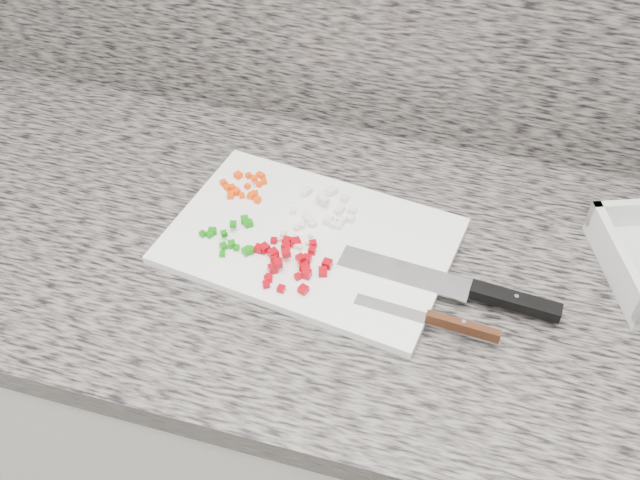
{
  "coord_description": "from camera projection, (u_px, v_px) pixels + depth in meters",
  "views": [
    {
      "loc": [
        0.1,
        0.74,
        1.65
      ],
      "look_at": [
        -0.1,
        1.42,
        0.93
      ],
      "focal_mm": 40.0,
      "sensor_mm": 36.0,
      "label": 1
    }
  ],
  "objects": [
    {
      "name": "countertop",
      "position": [
        387.0,
        270.0,
        1.04
      ],
      "size": [
        3.96,
        0.64,
        0.04
      ],
      "primitive_type": "cube",
      "color": "#67625B",
      "rests_on": "cabinet"
    },
    {
      "name": "cutting_board",
      "position": [
        311.0,
        241.0,
        1.04
      ],
      "size": [
        0.44,
        0.32,
        0.01
      ],
      "primitive_type": "cube",
      "rotation": [
        0.0,
        0.0,
        -0.14
      ],
      "color": "white",
      "rests_on": "countertop"
    },
    {
      "name": "carrot_pile",
      "position": [
        244.0,
        186.0,
        1.11
      ],
      "size": [
        0.08,
        0.07,
        0.01
      ],
      "color": "#FF4505",
      "rests_on": "cutting_board"
    },
    {
      "name": "red_pepper_pile",
      "position": [
        291.0,
        260.0,
        1.0
      ],
      "size": [
        0.11,
        0.1,
        0.02
      ],
      "color": "#A9020D",
      "rests_on": "cutting_board"
    },
    {
      "name": "chef_knife",
      "position": [
        476.0,
        291.0,
        0.96
      ],
      "size": [
        0.31,
        0.06,
        0.02
      ],
      "rotation": [
        0.0,
        0.0,
        -0.09
      ],
      "color": "white",
      "rests_on": "cutting_board"
    },
    {
      "name": "green_pepper_pile",
      "position": [
        233.0,
        235.0,
        1.03
      ],
      "size": [
        0.09,
        0.09,
        0.02
      ],
      "color": "#117B0B",
      "rests_on": "cutting_board"
    },
    {
      "name": "onion_pile",
      "position": [
        326.0,
        209.0,
        1.07
      ],
      "size": [
        0.1,
        0.1,
        0.02
      ],
      "color": "white",
      "rests_on": "cutting_board"
    },
    {
      "name": "cabinet",
      "position": [
        371.0,
        428.0,
        1.36
      ],
      "size": [
        3.92,
        0.62,
        0.86
      ],
      "primitive_type": "cube",
      "color": "silver",
      "rests_on": "ground"
    },
    {
      "name": "paring_knife",
      "position": [
        444.0,
        322.0,
        0.92
      ],
      "size": [
        0.19,
        0.03,
        0.02
      ],
      "rotation": [
        0.0,
        0.0,
        -0.08
      ],
      "color": "white",
      "rests_on": "cutting_board"
    },
    {
      "name": "garlic_pile",
      "position": [
        293.0,
        239.0,
        1.03
      ],
      "size": [
        0.05,
        0.04,
        0.01
      ],
      "color": "beige",
      "rests_on": "cutting_board"
    }
  ]
}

